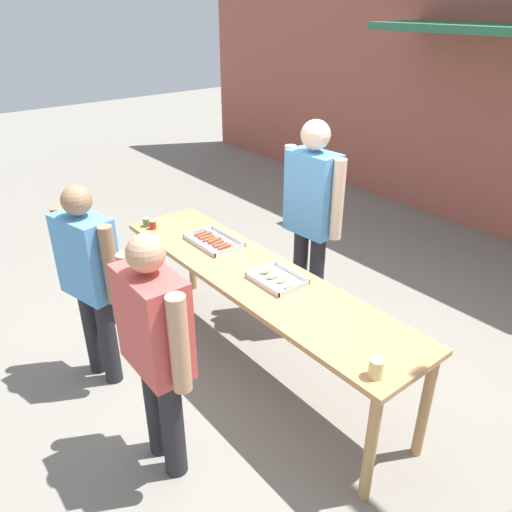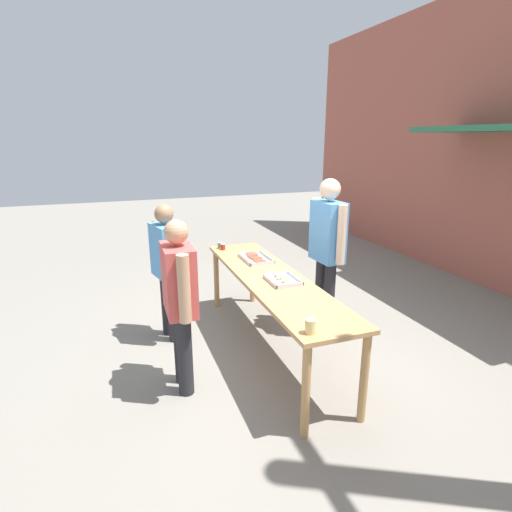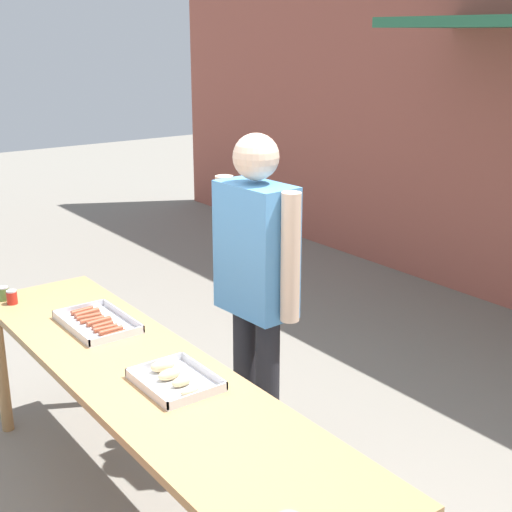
# 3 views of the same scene
# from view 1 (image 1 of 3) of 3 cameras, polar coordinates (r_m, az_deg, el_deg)

# --- Properties ---
(ground_plane) EXTENTS (24.00, 24.00, 0.00)m
(ground_plane) POSITION_cam_1_polar(r_m,az_deg,el_deg) (4.20, 0.00, -12.30)
(ground_plane) COLOR gray
(serving_table) EXTENTS (2.85, 0.66, 0.86)m
(serving_table) POSITION_cam_1_polar(r_m,az_deg,el_deg) (3.76, 0.00, -3.32)
(serving_table) COLOR tan
(serving_table) RESTS_ON ground
(food_tray_sausages) EXTENTS (0.48, 0.30, 0.04)m
(food_tray_sausages) POSITION_cam_1_polar(r_m,az_deg,el_deg) (4.19, -4.87, 1.67)
(food_tray_sausages) COLOR silver
(food_tray_sausages) RESTS_ON serving_table
(food_tray_buns) EXTENTS (0.38, 0.30, 0.06)m
(food_tray_buns) POSITION_cam_1_polar(r_m,az_deg,el_deg) (3.62, 2.28, -2.50)
(food_tray_buns) COLOR silver
(food_tray_buns) RESTS_ON serving_table
(condiment_jar_mustard) EXTENTS (0.06, 0.06, 0.08)m
(condiment_jar_mustard) POSITION_cam_1_polar(r_m,az_deg,el_deg) (4.58, -12.43, 3.80)
(condiment_jar_mustard) COLOR #567A38
(condiment_jar_mustard) RESTS_ON serving_table
(condiment_jar_ketchup) EXTENTS (0.06, 0.06, 0.08)m
(condiment_jar_ketchup) POSITION_cam_1_polar(r_m,az_deg,el_deg) (4.52, -11.72, 3.53)
(condiment_jar_ketchup) COLOR #B22319
(condiment_jar_ketchup) RESTS_ON serving_table
(beer_cup) EXTENTS (0.08, 0.08, 0.11)m
(beer_cup) POSITION_cam_1_polar(r_m,az_deg,el_deg) (2.82, 13.54, -12.35)
(beer_cup) COLOR #DBC67A
(beer_cup) RESTS_ON serving_table
(person_server_behind_table) EXTENTS (0.64, 0.27, 1.84)m
(person_server_behind_table) POSITION_cam_1_polar(r_m,az_deg,el_deg) (4.25, 6.38, 5.45)
(person_server_behind_table) COLOR #232328
(person_server_behind_table) RESTS_ON ground
(person_customer_holding_hotdog) EXTENTS (0.62, 0.34, 1.59)m
(person_customer_holding_hotdog) POSITION_cam_1_polar(r_m,az_deg,el_deg) (3.77, -18.53, -1.75)
(person_customer_holding_hotdog) COLOR #232328
(person_customer_holding_hotdog) RESTS_ON ground
(person_customer_with_cup) EXTENTS (0.68, 0.26, 1.62)m
(person_customer_with_cup) POSITION_cam_1_polar(r_m,az_deg,el_deg) (2.93, -11.40, -9.55)
(person_customer_with_cup) COLOR #232328
(person_customer_with_cup) RESTS_ON ground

